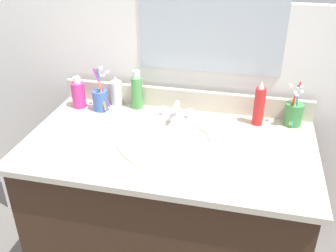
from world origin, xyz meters
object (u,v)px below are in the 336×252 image
(faucet, at_px, (177,113))
(bottle_spray_red, at_px, (259,105))
(cup_blue_plastic, at_px, (100,99))
(bottle_soap_pink, at_px, (78,94))
(cup_green, at_px, (294,113))
(bottle_toner_green, at_px, (137,91))
(bottle_lotion_white, at_px, (116,92))

(faucet, bearing_deg, bottle_spray_red, 6.17)
(faucet, height_order, cup_blue_plastic, cup_blue_plastic)
(bottle_soap_pink, height_order, cup_blue_plastic, cup_blue_plastic)
(bottle_spray_red, distance_m, cup_blue_plastic, 0.68)
(bottle_spray_red, bearing_deg, cup_blue_plastic, -178.19)
(cup_green, height_order, cup_blue_plastic, cup_blue_plastic)
(faucet, xyz_separation_m, bottle_toner_green, (-0.20, 0.07, 0.05))
(bottle_spray_red, bearing_deg, cup_green, 11.41)
(bottle_lotion_white, distance_m, cup_blue_plastic, 0.09)
(faucet, height_order, cup_green, cup_green)
(bottle_toner_green, xyz_separation_m, bottle_spray_red, (0.53, -0.04, 0.01))
(faucet, distance_m, bottle_soap_pink, 0.46)
(bottle_soap_pink, xyz_separation_m, bottle_lotion_white, (0.15, 0.07, -0.00))
(faucet, height_order, bottle_toner_green, bottle_toner_green)
(bottle_soap_pink, distance_m, cup_blue_plastic, 0.11)
(faucet, bearing_deg, bottle_toner_green, 159.78)
(cup_blue_plastic, bearing_deg, cup_green, 3.48)
(bottle_spray_red, distance_m, cup_green, 0.15)
(bottle_soap_pink, bearing_deg, bottle_spray_red, 1.12)
(bottle_spray_red, bearing_deg, bottle_toner_green, 176.12)
(faucet, bearing_deg, cup_blue_plastic, 177.58)
(bottle_toner_green, distance_m, bottle_soap_pink, 0.26)
(bottle_lotion_white, xyz_separation_m, bottle_spray_red, (0.63, -0.05, 0.03))
(bottle_toner_green, distance_m, cup_green, 0.67)
(bottle_spray_red, xyz_separation_m, cup_blue_plastic, (-0.68, -0.02, -0.03))
(bottle_soap_pink, bearing_deg, cup_green, 2.71)
(bottle_lotion_white, bearing_deg, bottle_spray_red, -4.63)
(faucet, relative_size, bottle_spray_red, 0.83)
(cup_blue_plastic, bearing_deg, bottle_toner_green, 20.81)
(bottle_toner_green, xyz_separation_m, bottle_soap_pink, (-0.26, -0.05, -0.02))
(faucet, distance_m, cup_blue_plastic, 0.35)
(bottle_soap_pink, distance_m, bottle_lotion_white, 0.17)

